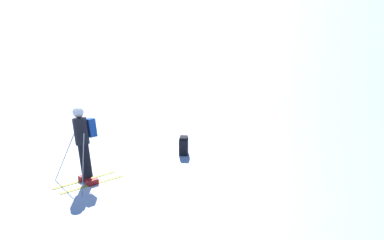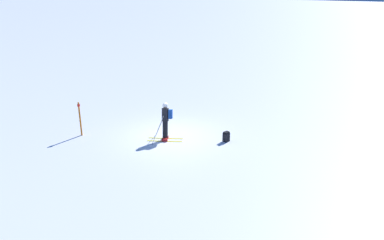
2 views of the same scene
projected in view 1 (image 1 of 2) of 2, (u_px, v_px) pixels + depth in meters
ground_plane at (86, 174)px, 15.91m from camera, size 300.00×300.00×0.00m
skier at (83, 140)px, 15.26m from camera, size 1.40×1.76×1.86m
spare_backpack at (184, 146)px, 17.21m from camera, size 0.36×0.31×0.50m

